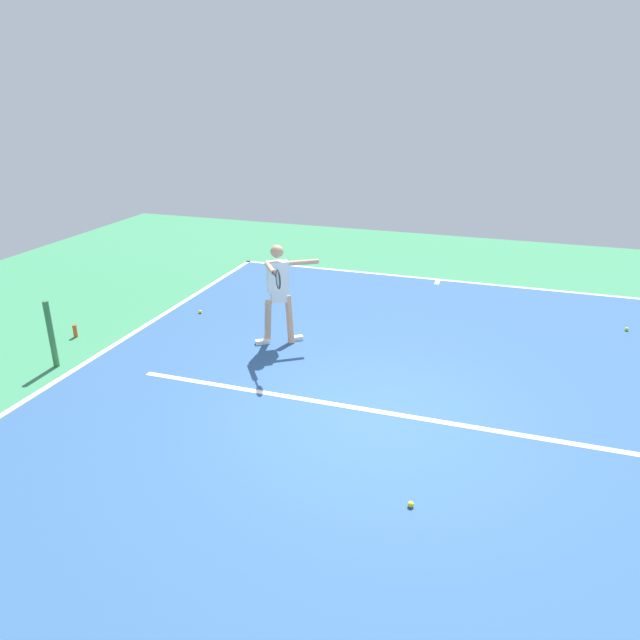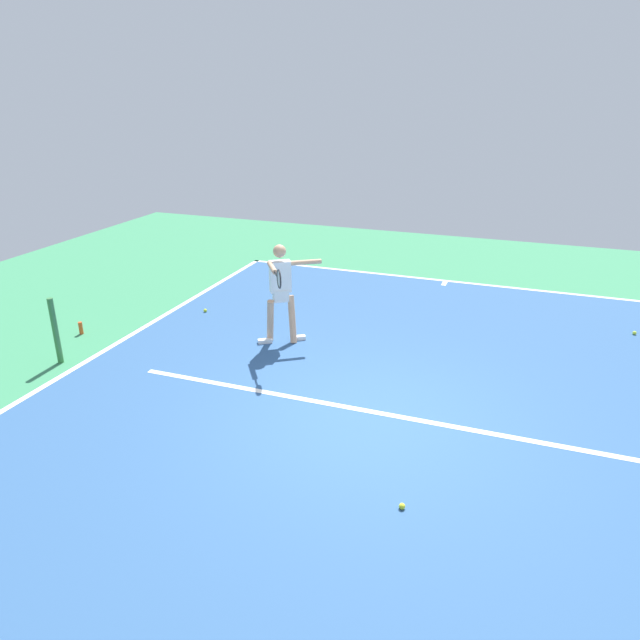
# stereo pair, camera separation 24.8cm
# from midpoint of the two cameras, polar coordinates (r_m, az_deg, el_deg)

# --- Properties ---
(ground_plane) EXTENTS (21.26, 21.26, 0.00)m
(ground_plane) POSITION_cam_midpoint_polar(r_m,az_deg,el_deg) (7.75, 5.81, -9.72)
(ground_plane) COLOR #388456
(court_surface) EXTENTS (9.47, 12.68, 0.00)m
(court_surface) POSITION_cam_midpoint_polar(r_m,az_deg,el_deg) (7.75, 5.81, -9.71)
(court_surface) COLOR #2D5484
(court_surface) RESTS_ON ground_plane
(court_line_baseline_near) EXTENTS (9.47, 0.10, 0.01)m
(court_line_baseline_near) POSITION_cam_midpoint_polar(r_m,az_deg,el_deg) (13.44, 12.66, 3.74)
(court_line_baseline_near) COLOR white
(court_line_baseline_near) RESTS_ON ground_plane
(court_line_sideline_right) EXTENTS (0.10, 12.68, 0.01)m
(court_line_sideline_right) POSITION_cam_midpoint_polar(r_m,az_deg,el_deg) (9.82, -21.72, -4.14)
(court_line_sideline_right) COLOR white
(court_line_sideline_right) RESTS_ON ground_plane
(court_line_service) EXTENTS (7.10, 0.10, 0.01)m
(court_line_service) POSITION_cam_midpoint_polar(r_m,az_deg,el_deg) (7.94, 6.23, -8.90)
(court_line_service) COLOR white
(court_line_service) RESTS_ON ground_plane
(court_line_centre_mark) EXTENTS (0.10, 0.30, 0.01)m
(court_line_centre_mark) POSITION_cam_midpoint_polar(r_m,az_deg,el_deg) (13.25, 12.53, 3.50)
(court_line_centre_mark) COLOR white
(court_line_centre_mark) RESTS_ON ground_plane
(net_post) EXTENTS (0.09, 0.09, 1.07)m
(net_post) POSITION_cam_midpoint_polar(r_m,az_deg,el_deg) (9.85, -23.68, -0.99)
(net_post) COLOR #38753D
(net_post) RESTS_ON ground_plane
(tennis_player) EXTENTS (0.96, 1.37, 1.70)m
(tennis_player) POSITION_cam_midpoint_polar(r_m,az_deg,el_deg) (9.61, -3.06, 3.11)
(tennis_player) COLOR tan
(tennis_player) RESTS_ON ground_plane
(tennis_ball_by_sideline) EXTENTS (0.07, 0.07, 0.07)m
(tennis_ball_by_sideline) POSITION_cam_midpoint_polar(r_m,az_deg,el_deg) (11.45, -10.49, 0.92)
(tennis_ball_by_sideline) COLOR #CCE033
(tennis_ball_by_sideline) RESTS_ON ground_plane
(tennis_ball_near_service_line) EXTENTS (0.07, 0.07, 0.07)m
(tennis_ball_near_service_line) POSITION_cam_midpoint_polar(r_m,az_deg,el_deg) (11.68, 28.80, -1.11)
(tennis_ball_near_service_line) COLOR #C6E53D
(tennis_ball_near_service_line) RESTS_ON ground_plane
(tennis_ball_near_player) EXTENTS (0.07, 0.07, 0.07)m
(tennis_ball_near_player) POSITION_cam_midpoint_polar(r_m,az_deg,el_deg) (6.37, 9.14, -17.45)
(tennis_ball_near_player) COLOR yellow
(tennis_ball_near_player) RESTS_ON ground_plane
(water_bottle) EXTENTS (0.07, 0.07, 0.22)m
(water_bottle) POSITION_cam_midpoint_polar(r_m,az_deg,el_deg) (11.02, -21.65, -0.73)
(water_bottle) COLOR #D84C1E
(water_bottle) RESTS_ON ground_plane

